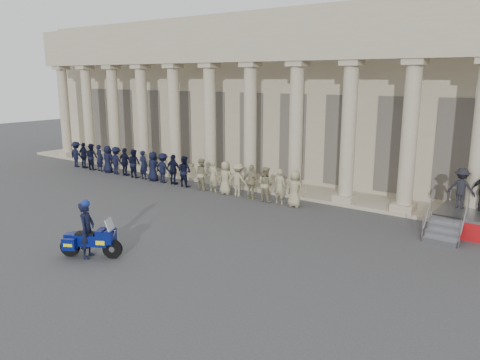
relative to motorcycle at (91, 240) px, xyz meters
name	(u,v)px	position (x,y,z in m)	size (l,w,h in m)	color
ground	(153,235)	(0.01, 2.62, -0.56)	(90.00, 90.00, 0.00)	#3A3A3C
building	(334,95)	(0.01, 17.37, 3.96)	(40.00, 12.50, 9.00)	tan
officer_rank	(162,168)	(-5.87, 8.95, 0.24)	(16.65, 0.61, 1.61)	black
motorcycle	(91,240)	(0.00, 0.00, 0.00)	(1.84, 1.32, 1.30)	black
rider	(87,229)	(-0.10, -0.06, 0.37)	(0.70, 0.79, 1.90)	black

